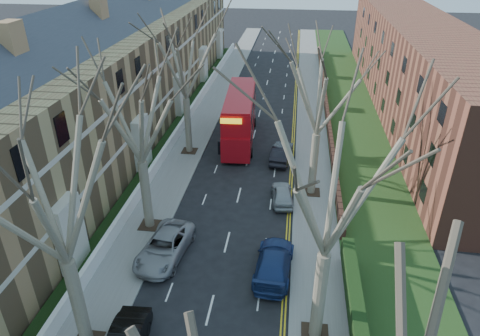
% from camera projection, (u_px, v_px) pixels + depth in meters
% --- Properties ---
extents(pavement_left, '(3.00, 102.00, 0.12)m').
position_uv_depth(pavement_left, '(209.00, 110.00, 50.39)').
color(pavement_left, slate).
rests_on(pavement_left, ground).
extents(pavement_right, '(3.00, 102.00, 0.12)m').
position_uv_depth(pavement_right, '(312.00, 115.00, 49.01)').
color(pavement_right, slate).
rests_on(pavement_right, ground).
extents(terrace_left, '(9.70, 78.00, 13.60)m').
position_uv_depth(terrace_left, '(114.00, 83.00, 41.69)').
color(terrace_left, '#99764E').
rests_on(terrace_left, ground).
extents(flats_right, '(13.97, 54.00, 10.00)m').
position_uv_depth(flats_right, '(416.00, 67.00, 48.81)').
color(flats_right, brown).
rests_on(flats_right, ground).
extents(front_wall_left, '(0.30, 78.00, 1.00)m').
position_uv_depth(front_wall_left, '(177.00, 132.00, 43.35)').
color(front_wall_left, white).
rests_on(front_wall_left, ground).
extents(grass_verge_right, '(6.00, 102.00, 0.06)m').
position_uv_depth(grass_verge_right, '(352.00, 116.00, 48.45)').
color(grass_verge_right, '#223E16').
rests_on(grass_verge_right, ground).
extents(tree_left_mid, '(10.50, 10.50, 14.71)m').
position_uv_depth(tree_left_mid, '(47.00, 181.00, 17.08)').
color(tree_left_mid, '#6B5E4C').
rests_on(tree_left_mid, ground).
extents(tree_left_far, '(10.15, 10.15, 14.22)m').
position_uv_depth(tree_left_far, '(135.00, 103.00, 25.94)').
color(tree_left_far, '#6B5E4C').
rests_on(tree_left_far, ground).
extents(tree_left_dist, '(10.50, 10.50, 14.71)m').
position_uv_depth(tree_left_dist, '(183.00, 51.00, 36.24)').
color(tree_left_dist, '#6B5E4C').
rests_on(tree_left_dist, ground).
extents(tree_right_mid, '(10.50, 10.50, 14.71)m').
position_uv_depth(tree_right_mid, '(334.00, 175.00, 17.51)').
color(tree_right_mid, '#6B5E4C').
rests_on(tree_right_mid, ground).
extents(tree_right_far, '(10.15, 10.15, 14.22)m').
position_uv_depth(tree_right_far, '(321.00, 81.00, 29.85)').
color(tree_right_far, '#6B5E4C').
rests_on(tree_right_far, ground).
extents(double_decker_bus, '(3.42, 11.65, 4.79)m').
position_uv_depth(double_decker_bus, '(240.00, 118.00, 42.10)').
color(double_decker_bus, '#A00B13').
rests_on(double_decker_bus, ground).
extents(car_left_far, '(3.15, 5.72, 1.52)m').
position_uv_depth(car_left_far, '(165.00, 247.00, 27.21)').
color(car_left_far, gray).
rests_on(car_left_far, ground).
extents(car_right_near, '(2.48, 5.42, 1.54)m').
position_uv_depth(car_right_near, '(274.00, 262.00, 25.90)').
color(car_right_near, navy).
rests_on(car_right_near, ground).
extents(car_right_mid, '(1.97, 4.00, 1.31)m').
position_uv_depth(car_right_mid, '(282.00, 194.00, 32.95)').
color(car_right_mid, '#969B9F').
rests_on(car_right_mid, ground).
extents(car_right_far, '(2.06, 4.72, 1.51)m').
position_uv_depth(car_right_far, '(281.00, 153.00, 38.98)').
color(car_right_far, black).
rests_on(car_right_far, ground).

